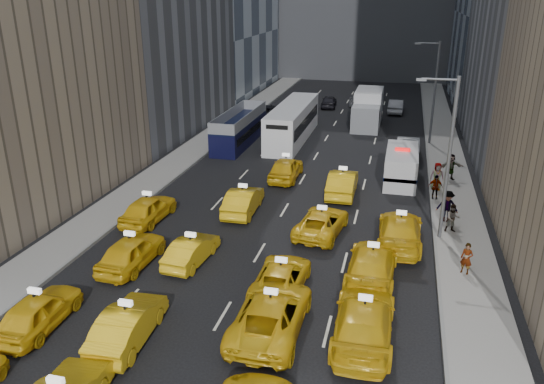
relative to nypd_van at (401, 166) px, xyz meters
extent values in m
plane|color=black|center=(-6.96, -21.33, -1.12)|extent=(160.00, 160.00, 0.00)
cube|color=gray|center=(-17.46, 3.67, -1.04)|extent=(3.00, 90.00, 0.15)
cube|color=gray|center=(3.54, 3.67, -1.04)|extent=(3.00, 90.00, 0.15)
cube|color=slate|center=(-16.01, 3.67, -1.03)|extent=(0.15, 90.00, 0.18)
cube|color=slate|center=(2.09, 3.67, -1.03)|extent=(0.15, 90.00, 0.18)
cylinder|color=#595B60|center=(2.34, -9.33, 3.38)|extent=(0.20, 0.20, 9.00)
cylinder|color=#595B60|center=(1.44, -9.33, 7.68)|extent=(1.80, 0.12, 0.12)
cube|color=slate|center=(0.54, -9.33, 7.63)|extent=(0.50, 0.22, 0.12)
cylinder|color=#595B60|center=(2.34, 10.67, 3.38)|extent=(0.20, 0.20, 9.00)
cylinder|color=#595B60|center=(1.44, 10.67, 7.68)|extent=(1.80, 0.12, 0.12)
cube|color=slate|center=(0.54, 10.67, 7.63)|extent=(0.50, 0.22, 0.12)
imported|color=gold|center=(-13.97, -21.90, -0.37)|extent=(1.87, 4.44, 1.50)
imported|color=gold|center=(-9.99, -21.83, -0.37)|extent=(1.85, 4.65, 1.51)
imported|color=gold|center=(-4.71, -19.79, -0.32)|extent=(2.68, 5.76, 1.60)
imported|color=gold|center=(-1.02, -19.48, -0.29)|extent=(2.41, 5.76, 1.66)
imported|color=gold|center=(-12.80, -16.24, -0.34)|extent=(2.03, 4.67, 1.57)
imported|color=gold|center=(-10.02, -15.18, -0.45)|extent=(1.75, 4.16, 1.34)
imported|color=gold|center=(-5.02, -16.64, -0.46)|extent=(2.23, 4.77, 1.32)
imported|color=gold|center=(-1.03, -14.66, -0.31)|extent=(2.44, 5.62, 1.61)
imported|color=gold|center=(-14.49, -10.95, -0.34)|extent=(2.05, 4.67, 1.57)
imported|color=gold|center=(-9.37, -8.30, -0.34)|extent=(1.82, 4.78, 1.55)
imported|color=gold|center=(-4.16, -10.18, -0.43)|extent=(2.89, 5.20, 1.38)
imported|color=gold|center=(0.17, -10.53, -0.29)|extent=(2.35, 5.71, 1.65)
imported|color=gold|center=(-8.16, -1.57, -0.30)|extent=(1.94, 4.81, 1.64)
imported|color=gold|center=(-3.76, -3.75, -0.29)|extent=(1.85, 5.09, 1.67)
cube|color=silver|center=(0.00, 0.00, 0.03)|extent=(2.27, 5.79, 2.31)
cylinder|color=black|center=(-0.95, -1.98, -0.66)|extent=(0.28, 0.92, 0.92)
cylinder|color=black|center=(0.95, -1.98, -0.66)|extent=(0.28, 0.92, 0.92)
cylinder|color=black|center=(-0.95, 1.98, -0.66)|extent=(0.28, 0.92, 0.92)
cylinder|color=black|center=(0.95, 1.98, -0.66)|extent=(0.28, 0.92, 0.92)
cube|color=navy|center=(0.00, 0.00, -0.12)|extent=(2.31, 5.79, 0.26)
cube|color=red|center=(0.00, 0.00, 1.27)|extent=(1.05, 0.38, 0.17)
cube|color=black|center=(-14.30, 6.92, 0.34)|extent=(3.39, 10.24, 2.92)
cylinder|color=black|center=(-15.30, 2.79, -0.57)|extent=(0.28, 1.10, 1.10)
cylinder|color=black|center=(-13.31, 2.79, -0.57)|extent=(0.28, 1.10, 1.10)
cylinder|color=black|center=(-15.30, 11.04, -0.57)|extent=(0.28, 1.10, 1.10)
cylinder|color=black|center=(-13.31, 11.04, -0.57)|extent=(0.28, 1.10, 1.10)
cube|color=silver|center=(-9.95, 9.34, 0.51)|extent=(3.03, 12.67, 3.25)
cylinder|color=black|center=(-11.11, 3.95, -0.57)|extent=(0.28, 1.10, 1.10)
cylinder|color=black|center=(-8.78, 3.95, -0.57)|extent=(0.28, 1.10, 1.10)
cylinder|color=black|center=(-11.11, 14.74, -0.57)|extent=(0.28, 1.10, 1.10)
cylinder|color=black|center=(-8.78, 14.74, -0.57)|extent=(0.28, 1.10, 1.10)
cube|color=silver|center=(-3.67, 16.47, 0.64)|extent=(2.84, 7.78, 3.53)
cylinder|color=black|center=(-4.84, 13.51, -0.57)|extent=(0.28, 1.10, 1.10)
cylinder|color=black|center=(-2.50, 13.51, -0.57)|extent=(0.28, 1.10, 1.10)
cylinder|color=black|center=(-4.84, 19.43, -0.57)|extent=(0.28, 1.10, 1.10)
cylinder|color=black|center=(-2.50, 19.43, -0.57)|extent=(0.28, 1.10, 1.10)
imported|color=#B4B7BC|center=(0.44, 6.45, -0.28)|extent=(1.81, 5.11, 1.68)
imported|color=black|center=(-14.16, 17.32, -0.40)|extent=(2.77, 5.36, 1.45)
imported|color=gray|center=(-5.27, 26.50, -0.39)|extent=(2.36, 5.16, 1.46)
imported|color=black|center=(-8.74, 24.48, -0.41)|extent=(1.97, 4.29, 1.42)
imported|color=#93949A|center=(-0.97, 23.49, -0.36)|extent=(1.76, 4.68, 1.53)
imported|color=gray|center=(3.35, -13.27, -0.18)|extent=(0.68, 0.58, 1.58)
imported|color=gray|center=(3.02, -8.47, -0.15)|extent=(0.87, 0.58, 1.64)
imported|color=gray|center=(2.79, -7.04, -0.01)|extent=(1.29, 0.67, 1.92)
imported|color=gray|center=(2.27, -3.38, -0.16)|extent=(0.97, 0.48, 1.63)
imported|color=gray|center=(2.42, -1.59, -0.01)|extent=(1.01, 0.66, 1.91)
imported|color=gray|center=(3.47, 0.78, -0.01)|extent=(1.84, 1.12, 1.91)
camera|label=1|loc=(-0.27, -37.48, 11.87)|focal=35.00mm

